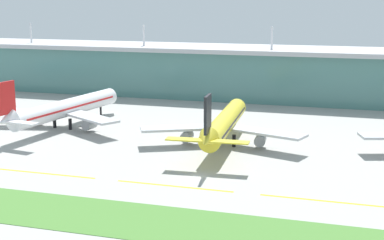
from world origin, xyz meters
The scene contains 8 objects.
ground_plane centered at (0.00, 0.00, 0.00)m, with size 600.00×600.00×0.00m, color #9E9E99.
terminal_building centered at (0.00, 113.44, 11.09)m, with size 288.00×34.00×30.77m.
airliner_near_middle centered at (-57.08, 38.53, 6.45)m, with size 48.25×61.67×18.90m.
airliner_center centered at (-1.10, 31.57, 6.44)m, with size 48.67×59.20×18.90m.
taxiway_stripe_mid_west centered at (-37.00, -8.54, 0.02)m, with size 28.00×0.70×0.04m, color yellow.
taxiway_stripe_centre centered at (-3.00, -8.54, 0.02)m, with size 28.00×0.70×0.04m, color yellow.
taxiway_stripe_mid_east centered at (31.00, -8.54, 0.02)m, with size 28.00×0.70×0.04m, color yellow.
grass_verge centered at (0.00, -30.42, 0.05)m, with size 300.00×18.00×0.10m, color #477A33.
Camera 1 is at (37.63, -128.22, 42.53)m, focal length 53.99 mm.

